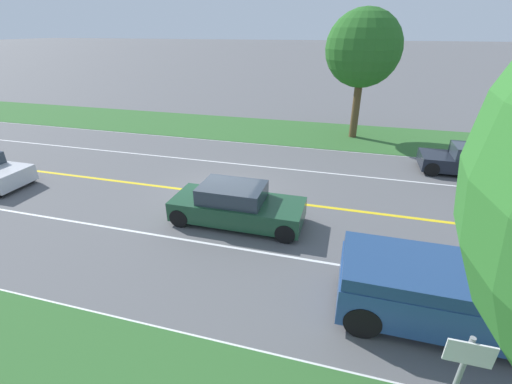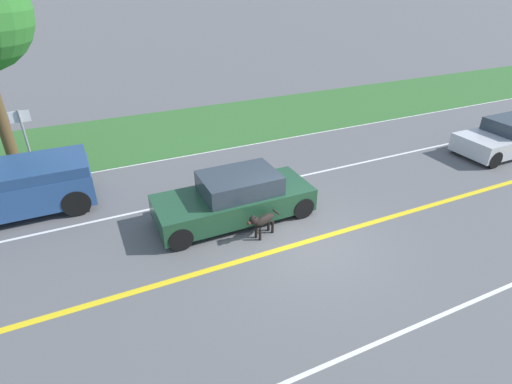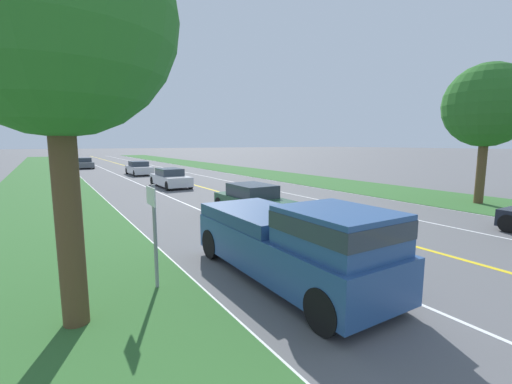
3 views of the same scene
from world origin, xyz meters
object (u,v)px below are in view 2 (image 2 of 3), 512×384
(street_sign, at_px, (25,134))
(car_trailing_near, at_px, (511,136))
(dog, at_px, (262,221))
(ego_car, at_px, (235,198))

(street_sign, bearing_deg, car_trailing_near, -108.77)
(car_trailing_near, xyz_separation_m, street_sign, (5.92, 17.43, 0.85))
(car_trailing_near, bearing_deg, dog, 95.78)
(dog, bearing_deg, street_sign, 19.36)
(dog, distance_m, street_sign, 9.19)
(ego_car, xyz_separation_m, street_sign, (5.89, 5.47, 0.83))
(ego_car, distance_m, street_sign, 8.08)
(ego_car, distance_m, dog, 1.25)
(ego_car, bearing_deg, street_sign, 42.86)
(ego_car, xyz_separation_m, dog, (-1.21, -0.28, -0.14))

